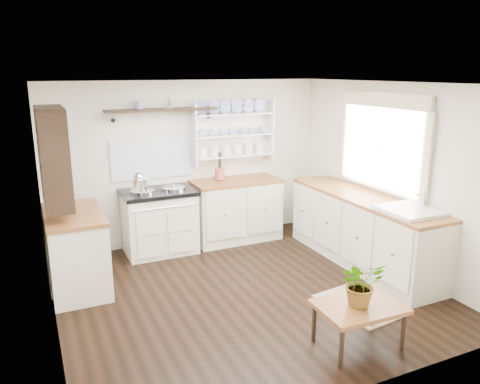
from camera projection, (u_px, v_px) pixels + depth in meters
name	position (u px, v px, depth m)	size (l,w,h in m)	color
floor	(246.00, 291.00, 5.31)	(4.00, 3.80, 0.01)	black
wall_back	(189.00, 162.00, 6.69)	(4.00, 0.02, 2.30)	silver
wall_right	(391.00, 176.00, 5.83)	(0.02, 3.80, 2.30)	silver
wall_left	(46.00, 217.00, 4.21)	(0.02, 3.80, 2.30)	silver
ceiling	(246.00, 83.00, 4.73)	(4.00, 3.80, 0.01)	white
window	(382.00, 142.00, 5.83)	(0.08, 1.55, 1.22)	white
aga_cooker	(160.00, 221.00, 6.35)	(0.97, 0.68, 0.90)	silver
back_cabinets	(236.00, 209.00, 6.84)	(1.27, 0.63, 0.90)	beige
right_cabinets	(362.00, 229.00, 5.97)	(0.62, 2.43, 0.90)	beige
belfast_sink	(408.00, 221.00, 5.22)	(0.55, 0.60, 0.45)	white
left_cabinets	(76.00, 250.00, 5.29)	(0.62, 1.13, 0.90)	beige
plate_rack	(231.00, 132.00, 6.81)	(1.20, 0.22, 0.90)	white
high_shelf	(162.00, 111.00, 6.22)	(1.50, 0.29, 0.16)	black
left_shelving	(53.00, 156.00, 4.96)	(0.28, 0.80, 1.05)	black
kettle	(139.00, 182.00, 5.98)	(0.19, 0.19, 0.23)	silver
utensil_crock	(220.00, 174.00, 6.69)	(0.14, 0.14, 0.16)	#AC503F
center_table	(359.00, 309.00, 4.17)	(0.77, 0.56, 0.41)	brown
potted_plant	(361.00, 283.00, 4.11)	(0.38, 0.33, 0.42)	#3F7233
floor_rug	(357.00, 305.00, 4.97)	(0.55, 0.85, 0.02)	#8C7051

